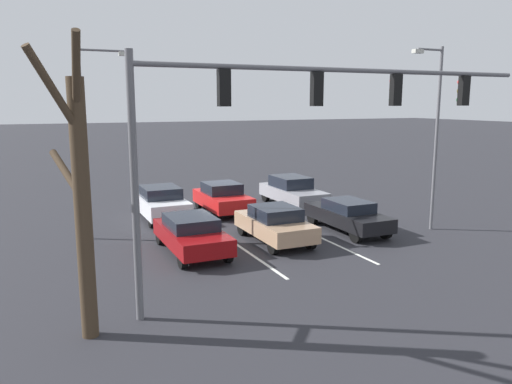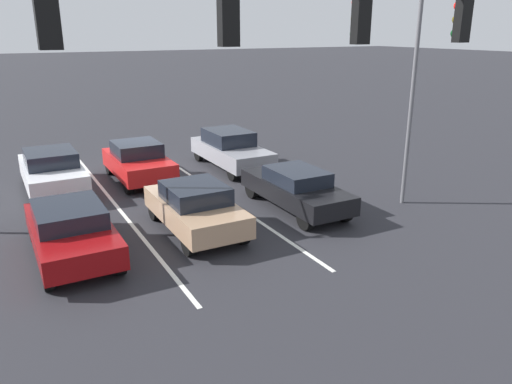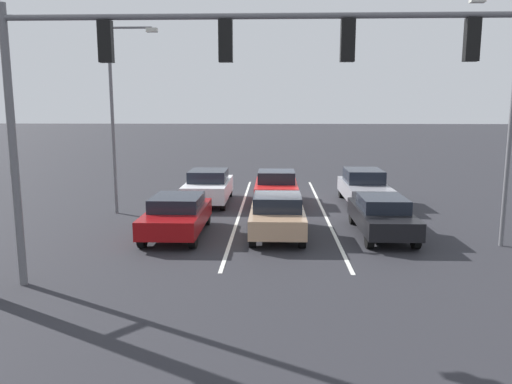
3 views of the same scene
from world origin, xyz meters
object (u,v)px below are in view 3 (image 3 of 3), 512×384
(car_red_midlane_second, at_px, (276,187))
(car_gray_leftlane_second, at_px, (364,187))
(car_white_rightlane_second, at_px, (209,186))
(car_black_leftlane_front, at_px, (382,215))
(street_lamp_left_shoulder, at_px, (507,105))
(car_maroon_rightlane_front, at_px, (177,214))
(car_tan_midlane_front, at_px, (277,215))
(traffic_signal_gantry, at_px, (197,69))
(street_lamp_right_shoulder, at_px, (117,106))

(car_red_midlane_second, distance_m, car_gray_leftlane_second, 4.06)
(car_white_rightlane_second, bearing_deg, car_black_leftlane_front, 139.65)
(street_lamp_left_shoulder, bearing_deg, car_white_rightlane_second, -34.51)
(car_red_midlane_second, height_order, street_lamp_left_shoulder, street_lamp_left_shoulder)
(car_black_leftlane_front, bearing_deg, car_maroon_rightlane_front, 2.10)
(car_tan_midlane_front, xyz_separation_m, traffic_signal_gantry, (1.94, 5.09, 4.55))
(car_tan_midlane_front, height_order, car_white_rightlane_second, car_white_rightlane_second)
(street_lamp_left_shoulder, bearing_deg, car_black_leftlane_front, -20.06)
(car_red_midlane_second, bearing_deg, car_white_rightlane_second, -1.17)
(car_tan_midlane_front, xyz_separation_m, street_lamp_right_shoulder, (6.56, -3.57, 3.73))
(car_red_midlane_second, xyz_separation_m, car_white_rightlane_second, (3.17, -0.06, 0.01))
(traffic_signal_gantry, bearing_deg, car_black_leftlane_front, -136.45)
(car_black_leftlane_front, relative_size, street_lamp_left_shoulder, 0.58)
(traffic_signal_gantry, height_order, street_lamp_right_shoulder, street_lamp_right_shoulder)
(car_tan_midlane_front, distance_m, car_black_leftlane_front, 3.66)
(car_gray_leftlane_second, height_order, street_lamp_right_shoulder, street_lamp_right_shoulder)
(car_maroon_rightlane_front, xyz_separation_m, car_gray_leftlane_second, (-7.54, -6.04, 0.07))
(street_lamp_right_shoulder, bearing_deg, car_maroon_rightlane_front, 130.39)
(car_red_midlane_second, xyz_separation_m, car_gray_leftlane_second, (-4.06, -0.04, 0.04))
(street_lamp_left_shoulder, bearing_deg, car_gray_leftlane_second, -66.64)
(car_tan_midlane_front, xyz_separation_m, car_red_midlane_second, (0.01, -5.97, 0.02))
(street_lamp_right_shoulder, bearing_deg, traffic_signal_gantry, 118.12)
(car_black_leftlane_front, distance_m, car_red_midlane_second, 6.81)
(car_maroon_rightlane_front, relative_size, street_lamp_right_shoulder, 0.57)
(car_white_rightlane_second, bearing_deg, traffic_signal_gantry, 96.40)
(car_tan_midlane_front, relative_size, car_gray_leftlane_second, 0.88)
(car_maroon_rightlane_front, bearing_deg, traffic_signal_gantry, 107.15)
(car_maroon_rightlane_front, relative_size, car_red_midlane_second, 1.07)
(car_maroon_rightlane_front, xyz_separation_m, street_lamp_right_shoulder, (3.07, -3.60, 3.75))
(car_black_leftlane_front, xyz_separation_m, car_red_midlane_second, (3.66, -5.74, 0.05))
(car_tan_midlane_front, distance_m, street_lamp_right_shoulder, 8.35)
(car_maroon_rightlane_front, xyz_separation_m, car_tan_midlane_front, (-3.50, -0.04, 0.01))
(car_black_leftlane_front, xyz_separation_m, car_white_rightlane_second, (6.83, -5.81, 0.06))
(car_tan_midlane_front, distance_m, car_white_rightlane_second, 6.82)
(street_lamp_right_shoulder, bearing_deg, street_lamp_left_shoulder, 161.39)
(car_tan_midlane_front, bearing_deg, street_lamp_right_shoulder, -28.53)
(car_tan_midlane_front, bearing_deg, car_maroon_rightlane_front, 0.58)
(car_maroon_rightlane_front, distance_m, car_gray_leftlane_second, 9.66)
(street_lamp_left_shoulder, bearing_deg, car_red_midlane_second, -44.58)
(car_red_midlane_second, distance_m, street_lamp_right_shoulder, 7.90)
(car_maroon_rightlane_front, height_order, car_red_midlane_second, car_red_midlane_second)
(car_tan_midlane_front, bearing_deg, car_white_rightlane_second, -62.17)
(car_red_midlane_second, relative_size, street_lamp_left_shoulder, 0.52)
(car_gray_leftlane_second, bearing_deg, car_white_rightlane_second, -0.21)
(car_tan_midlane_front, relative_size, traffic_signal_gantry, 0.32)
(street_lamp_right_shoulder, bearing_deg, car_white_rightlane_second, -143.86)
(car_maroon_rightlane_front, xyz_separation_m, traffic_signal_gantry, (-1.56, 5.05, 4.56))
(car_gray_leftlane_second, relative_size, traffic_signal_gantry, 0.37)
(car_black_leftlane_front, distance_m, car_white_rightlane_second, 8.97)
(car_white_rightlane_second, height_order, traffic_signal_gantry, traffic_signal_gantry)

